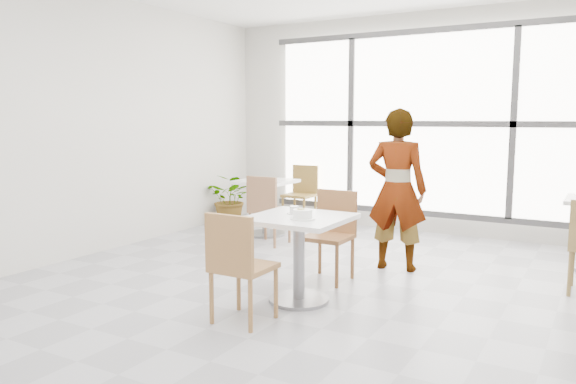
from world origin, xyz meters
The scene contains 14 objects.
floor centered at (0.00, 0.00, 0.00)m, with size 7.00×7.00×0.00m, color #9E9EA5.
wall_back centered at (0.00, 3.50, 1.50)m, with size 6.00×6.00×0.00m, color silver.
wall_left centered at (-3.00, 0.00, 1.50)m, with size 7.00×7.00×0.00m, color silver.
window centered at (0.00, 3.44, 1.50)m, with size 4.60×0.07×2.52m.
main_table centered at (-0.08, 0.03, 0.52)m, with size 0.80×0.80×0.75m.
chair_near centered at (-0.23, -0.67, 0.50)m, with size 0.42×0.42×0.87m.
chair_far centered at (-0.14, 0.80, 0.50)m, with size 0.42×0.42×0.87m.
oatmeal_bowl centered at (0.02, -0.09, 0.79)m, with size 0.21×0.21×0.09m.
coffee_cup centered at (-0.17, 0.11, 0.78)m, with size 0.16×0.13×0.07m.
person centered at (0.28, 1.46, 0.84)m, with size 0.61×0.40×1.68m, color black.
bg_table_left centered at (-1.82, 2.22, 0.49)m, with size 0.70×0.70×0.75m.
bg_chair_left_near centered at (-1.48, 1.72, 0.50)m, with size 0.42×0.42×0.87m.
bg_chair_left_far centered at (-1.81, 3.24, 0.50)m, with size 0.42×0.42×0.87m.
plant_left centered at (-2.70, 2.66, 0.37)m, with size 0.67×0.58×0.75m, color #487339.
Camera 1 is at (2.17, -4.04, 1.57)m, focal length 34.67 mm.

